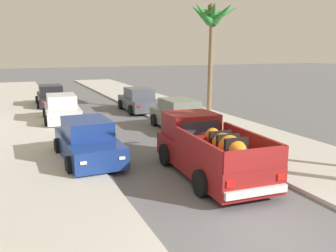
{
  "coord_description": "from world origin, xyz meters",
  "views": [
    {
      "loc": [
        -4.9,
        -5.75,
        3.99
      ],
      "look_at": [
        0.29,
        6.37,
        1.2
      ],
      "focal_mm": 38.69,
      "sensor_mm": 36.0,
      "label": 1
    }
  ],
  "objects_px": {
    "car_right_mid": "(88,142)",
    "car_left_far": "(139,100)",
    "palm_tree_left_mid": "(213,19)",
    "car_left_near": "(62,109)",
    "car_left_mid": "(180,116)",
    "car_right_near": "(51,97)",
    "pickup_truck": "(209,150)"
  },
  "relations": [
    {
      "from": "car_left_far",
      "to": "car_right_mid",
      "type": "bearing_deg",
      "value": -118.38
    },
    {
      "from": "car_right_near",
      "to": "car_left_far",
      "type": "bearing_deg",
      "value": -40.35
    },
    {
      "from": "car_right_near",
      "to": "car_left_far",
      "type": "relative_size",
      "value": 1.0
    },
    {
      "from": "pickup_truck",
      "to": "car_left_near",
      "type": "distance_m",
      "value": 11.39
    },
    {
      "from": "car_left_mid",
      "to": "palm_tree_left_mid",
      "type": "relative_size",
      "value": 0.62
    },
    {
      "from": "car_left_mid",
      "to": "car_left_far",
      "type": "relative_size",
      "value": 0.99
    },
    {
      "from": "pickup_truck",
      "to": "car_left_mid",
      "type": "bearing_deg",
      "value": 72.82
    },
    {
      "from": "pickup_truck",
      "to": "car_left_near",
      "type": "height_order",
      "value": "pickup_truck"
    },
    {
      "from": "car_left_far",
      "to": "palm_tree_left_mid",
      "type": "xyz_separation_m",
      "value": [
        4.18,
        -2.14,
        5.15
      ]
    },
    {
      "from": "car_left_near",
      "to": "car_right_mid",
      "type": "relative_size",
      "value": 1.01
    },
    {
      "from": "car_left_mid",
      "to": "car_left_far",
      "type": "bearing_deg",
      "value": 91.2
    },
    {
      "from": "car_left_mid",
      "to": "palm_tree_left_mid",
      "type": "bearing_deg",
      "value": 44.35
    },
    {
      "from": "car_left_near",
      "to": "car_right_near",
      "type": "distance_m",
      "value": 6.07
    },
    {
      "from": "car_right_near",
      "to": "car_right_mid",
      "type": "height_order",
      "value": "same"
    },
    {
      "from": "car_left_near",
      "to": "car_left_mid",
      "type": "bearing_deg",
      "value": -39.92
    },
    {
      "from": "pickup_truck",
      "to": "car_right_mid",
      "type": "height_order",
      "value": "pickup_truck"
    },
    {
      "from": "car_left_near",
      "to": "car_left_far",
      "type": "height_order",
      "value": "same"
    },
    {
      "from": "car_right_mid",
      "to": "car_left_far",
      "type": "xyz_separation_m",
      "value": [
        5.19,
        9.61,
        0.0
      ]
    },
    {
      "from": "car_left_mid",
      "to": "car_left_far",
      "type": "height_order",
      "value": "same"
    },
    {
      "from": "car_left_near",
      "to": "car_left_mid",
      "type": "distance_m",
      "value": 6.83
    },
    {
      "from": "car_left_far",
      "to": "palm_tree_left_mid",
      "type": "bearing_deg",
      "value": -27.13
    },
    {
      "from": "pickup_truck",
      "to": "car_right_near",
      "type": "bearing_deg",
      "value": 100.74
    },
    {
      "from": "pickup_truck",
      "to": "car_left_mid",
      "type": "relative_size",
      "value": 1.24
    },
    {
      "from": "pickup_truck",
      "to": "car_left_mid",
      "type": "xyz_separation_m",
      "value": [
        2.02,
        6.54,
        -0.1
      ]
    },
    {
      "from": "car_right_mid",
      "to": "car_left_far",
      "type": "distance_m",
      "value": 10.92
    },
    {
      "from": "car_left_far",
      "to": "palm_tree_left_mid",
      "type": "height_order",
      "value": "palm_tree_left_mid"
    },
    {
      "from": "car_left_near",
      "to": "car_right_near",
      "type": "height_order",
      "value": "same"
    },
    {
      "from": "car_left_near",
      "to": "car_left_far",
      "type": "bearing_deg",
      "value": 18.6
    },
    {
      "from": "car_right_mid",
      "to": "pickup_truck",
      "type": "bearing_deg",
      "value": -42.68
    },
    {
      "from": "car_left_near",
      "to": "car_left_far",
      "type": "relative_size",
      "value": 1.01
    },
    {
      "from": "car_right_mid",
      "to": "car_left_near",
      "type": "bearing_deg",
      "value": 89.43
    },
    {
      "from": "car_left_mid",
      "to": "car_right_mid",
      "type": "distance_m",
      "value": 6.37
    }
  ]
}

